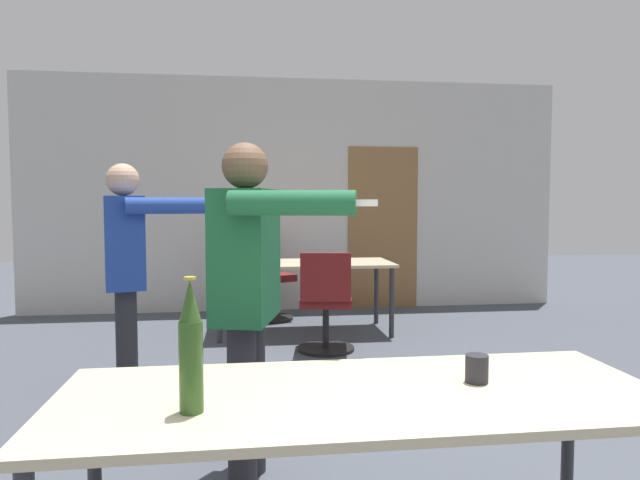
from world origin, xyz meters
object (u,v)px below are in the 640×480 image
office_chair_near_pushed (267,280)px  person_near_casual (127,260)px  person_center_tall (249,281)px  drink_cup (477,369)px  office_chair_side_rolled (326,306)px  beer_bottle (191,349)px

office_chair_near_pushed → person_near_casual: bearing=45.3°
person_center_tall → office_chair_near_pushed: (0.24, 3.87, -0.53)m
office_chair_near_pushed → drink_cup: size_ratio=9.88×
person_center_tall → drink_cup: bearing=55.9°
office_chair_side_rolled → beer_bottle: 3.47m
office_chair_near_pushed → beer_bottle: (-0.41, -4.90, 0.47)m
office_chair_side_rolled → beer_bottle: (-0.87, -3.32, 0.50)m
person_center_tall → drink_cup: person_center_tall is taller
office_chair_side_rolled → drink_cup: (0.08, -3.17, 0.36)m
person_near_casual → beer_bottle: (0.63, -2.26, -0.04)m
office_chair_near_pushed → drink_cup: (0.54, -4.75, 0.33)m
person_center_tall → beer_bottle: bearing=4.6°
person_center_tall → office_chair_near_pushed: 3.91m
beer_bottle → office_chair_near_pushed: bearing=85.2°
person_near_casual → office_chair_side_rolled: bearing=111.5°
beer_bottle → drink_cup: bearing=9.3°
office_chair_near_pushed → beer_bottle: size_ratio=2.35×
person_near_casual → drink_cup: person_near_casual is taller
person_near_casual → drink_cup: (1.58, -2.11, -0.18)m
drink_cup → person_near_casual: bearing=126.9°
office_chair_side_rolled → person_near_casual: bearing=-136.3°
person_near_casual → office_chair_near_pushed: 2.88m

